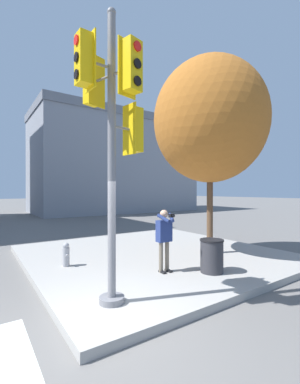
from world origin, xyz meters
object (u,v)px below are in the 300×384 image
(person_photographer, at_px, (164,235))
(fire_hydrant, at_px, (66,255))
(traffic_signal_pole, at_px, (111,117))
(street_tree, at_px, (210,121))
(trash_bin, at_px, (212,256))

(person_photographer, height_order, fire_hydrant, person_photographer)
(traffic_signal_pole, relative_size, person_photographer, 3.43)
(person_photographer, distance_m, street_tree, 4.40)
(traffic_signal_pole, bearing_deg, fire_hydrant, 90.44)
(fire_hydrant, bearing_deg, street_tree, -15.71)
(traffic_signal_pole, distance_m, fire_hydrant, 4.33)
(person_photographer, bearing_deg, fire_hydrant, 135.32)
(traffic_signal_pole, height_order, fire_hydrant, traffic_signal_pole)
(person_photographer, bearing_deg, trash_bin, -36.04)
(fire_hydrant, bearing_deg, person_photographer, -44.68)
(person_photographer, distance_m, fire_hydrant, 2.89)
(person_photographer, relative_size, street_tree, 0.25)
(traffic_signal_pole, xyz_separation_m, street_tree, (4.48, 1.62, 0.98))
(person_photographer, relative_size, trash_bin, 1.89)
(traffic_signal_pole, relative_size, trash_bin, 6.50)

